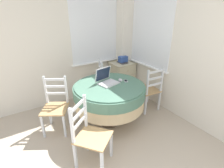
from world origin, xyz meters
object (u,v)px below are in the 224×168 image
Objects in this scene: round_dining_table at (109,94)px; dining_chair_left_flank at (56,106)px; dining_chair_camera_near at (90,136)px; storage_box at (123,59)px; book_on_cabinet at (122,62)px; computer_mouse at (120,80)px; dining_chair_near_right_window at (149,90)px; corner_cabinet at (122,77)px; dining_chair_near_back_window at (95,82)px; cell_phone at (126,81)px; laptop at (107,80)px.

dining_chair_left_flank reaches higher than round_dining_table.
dining_chair_camera_near is (-0.67, -0.61, -0.15)m from round_dining_table.
storage_box is 0.84× the size of book_on_cabinet.
round_dining_table is at bearing -173.70° from computer_mouse.
computer_mouse is 1.16m from dining_chair_camera_near.
dining_chair_near_right_window is 1.26× the size of corner_cabinet.
dining_chair_near_back_window and dining_chair_camera_near have the same top height.
cell_phone is 0.55× the size of book_on_cabinet.
book_on_cabinet is (0.61, 0.95, -0.01)m from cell_phone.
book_on_cabinet is at bearing 18.47° from dining_chair_left_flank.
laptop is 1.04m from dining_chair_camera_near.
computer_mouse is 0.42× the size of book_on_cabinet.
dining_chair_camera_near is 4.80× the size of storage_box.
storage_box is (1.79, 0.60, 0.37)m from dining_chair_left_flank.
dining_chair_camera_near reaches higher than cell_phone.
dining_chair_left_flank is (-1.16, 0.36, -0.32)m from cell_phone.
storage_box reaches higher than round_dining_table.
dining_chair_near_right_window is (0.90, -0.03, -0.15)m from round_dining_table.
laptop is 1.35m from corner_cabinet.
book_on_cabinet is at bearing 43.77° from dining_chair_camera_near.
dining_chair_near_right_window and dining_chair_camera_near have the same top height.
corner_cabinet is at bearing 6.01° from dining_chair_near_back_window.
dining_chair_near_right_window is at bearing -2.08° from round_dining_table.
round_dining_table is 0.91m from dining_chair_left_flank.
computer_mouse is at bearing 6.30° from round_dining_table.
dining_chair_near_right_window reaches higher than cell_phone.
cell_phone is (0.32, -0.11, -0.05)m from laptop.
dining_chair_near_right_window is (0.57, -0.02, -0.32)m from cell_phone.
dining_chair_near_right_window is at bearing -12.17° from dining_chair_left_flank.
computer_mouse is at bearing -128.03° from storage_box.
book_on_cabinet is (0.70, 0.91, -0.03)m from computer_mouse.
dining_chair_near_back_window is 0.82m from book_on_cabinet.
laptop is 1.26m from storage_box.
book_on_cabinet is at bearing 87.85° from dining_chair_near_right_window.
dining_chair_near_back_window is at bearing 28.13° from dining_chair_left_flank.
computer_mouse is 0.10× the size of dining_chair_near_back_window.
corner_cabinet is (0.62, 0.98, -0.39)m from cell_phone.
dining_chair_near_back_window is at bearing 78.52° from round_dining_table.
dining_chair_near_right_window is at bearing -51.62° from dining_chair_near_back_window.
corner_cabinet is (1.61, 1.57, -0.07)m from dining_chair_camera_near.
round_dining_table is 1.65× the size of corner_cabinet.
round_dining_table is 1.37m from corner_cabinet.
cell_phone is 1.22m from corner_cabinet.
computer_mouse is 1.16m from storage_box.
dining_chair_left_flank is 1.88m from corner_cabinet.
laptop is 2.99× the size of cell_phone.
dining_chair_left_flank is at bearing 163.70° from computer_mouse.
dining_chair_left_flank is 4.05× the size of book_on_cabinet.
dining_chair_camera_near is at bearing -145.19° from computer_mouse.
dining_chair_left_flank is at bearing -161.53° from book_on_cabinet.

